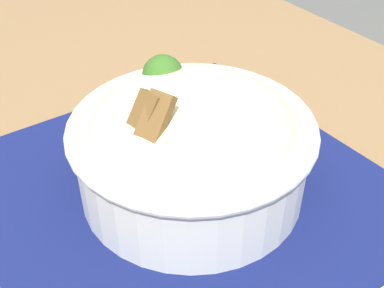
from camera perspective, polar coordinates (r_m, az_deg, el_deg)
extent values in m
cube|color=olive|center=(0.43, -1.77, -10.53)|extent=(1.38, 0.86, 0.03)
cylinder|color=brown|center=(1.22, -2.15, 3.64)|extent=(0.04, 0.04, 0.69)
cube|color=#11194C|center=(0.41, 3.76, -9.85)|extent=(0.49, 0.37, 0.00)
cylinder|color=silver|center=(0.42, 0.00, -1.36)|extent=(0.20, 0.20, 0.08)
torus|color=silver|center=(0.40, 0.00, 2.17)|extent=(0.21, 0.21, 0.01)
ellipsoid|color=beige|center=(0.40, 0.00, 2.29)|extent=(0.24, 0.24, 0.07)
sphere|color=#315E1D|center=(0.43, -3.49, 8.17)|extent=(0.04, 0.04, 0.04)
cylinder|color=orange|center=(0.40, 0.27, 5.01)|extent=(0.04, 0.02, 0.01)
cylinder|color=orange|center=(0.38, 0.98, 3.24)|extent=(0.03, 0.04, 0.01)
cylinder|color=orange|center=(0.40, -1.01, 5.62)|extent=(0.01, 0.03, 0.01)
cube|color=brown|center=(0.36, -6.14, 2.62)|extent=(0.03, 0.04, 0.04)
cube|color=brown|center=(0.35, -4.82, 2.16)|extent=(0.03, 0.04, 0.04)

